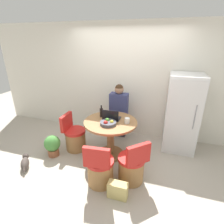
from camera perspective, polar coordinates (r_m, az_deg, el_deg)
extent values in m
plane|color=#B2A899|center=(3.50, -1.26, -16.70)|extent=(12.00, 12.00, 0.00)
cube|color=silver|center=(4.16, 4.72, 9.79)|extent=(7.00, 0.06, 2.60)
cube|color=white|center=(3.87, 21.85, -0.41)|extent=(0.64, 0.65, 1.61)
cube|color=silver|center=(3.57, 22.14, -2.38)|extent=(0.62, 0.01, 1.52)
cylinder|color=gray|center=(3.56, 25.41, -1.61)|extent=(0.02, 0.02, 0.48)
cylinder|color=olive|center=(3.73, -0.46, -13.35)|extent=(0.53, 0.53, 0.05)
cylinder|color=olive|center=(3.53, -0.48, -8.56)|extent=(0.15, 0.15, 0.68)
cylinder|color=olive|center=(3.36, -0.50, -3.31)|extent=(1.03, 1.03, 0.04)
cylinder|color=#9E7042|center=(3.08, 6.20, -18.25)|extent=(0.42, 0.42, 0.40)
cylinder|color=red|center=(2.94, 6.39, -14.85)|extent=(0.44, 0.44, 0.06)
cube|color=red|center=(2.71, 8.63, -13.58)|extent=(0.34, 0.33, 0.33)
cylinder|color=#9E7042|center=(3.03, -3.78, -19.11)|extent=(0.42, 0.42, 0.40)
cylinder|color=red|center=(2.88, -3.90, -15.68)|extent=(0.44, 0.44, 0.06)
cube|color=red|center=(2.63, -5.08, -14.69)|extent=(0.41, 0.11, 0.33)
cylinder|color=#9E7042|center=(3.89, -11.76, -9.10)|extent=(0.42, 0.42, 0.40)
cylinder|color=red|center=(3.78, -12.03, -6.12)|extent=(0.44, 0.44, 0.06)
cube|color=red|center=(3.77, -14.68, -3.11)|extent=(0.08, 0.40, 0.33)
cube|color=#2D2D38|center=(4.31, 2.62, -4.86)|extent=(0.28, 0.16, 0.46)
cube|color=#2D2D38|center=(4.13, 2.48, -1.52)|extent=(0.32, 0.36, 0.14)
cube|color=navy|center=(3.93, 2.27, 2.42)|extent=(0.40, 0.22, 0.52)
sphere|color=#936B51|center=(3.83, 2.35, 7.33)|extent=(0.20, 0.20, 0.20)
sphere|color=#382314|center=(3.82, 2.35, 7.69)|extent=(0.18, 0.18, 0.18)
cube|color=#232328|center=(3.45, -0.02, -2.04)|extent=(0.33, 0.23, 0.02)
cube|color=black|center=(3.31, -0.59, -1.12)|extent=(0.33, 0.01, 0.20)
cylinder|color=#4C4C56|center=(3.21, -1.28, -3.64)|extent=(0.30, 0.30, 0.05)
sphere|color=gold|center=(3.19, -0.08, -3.23)|extent=(0.07, 0.07, 0.07)
sphere|color=#4C9333|center=(3.26, -1.54, -2.62)|extent=(0.08, 0.08, 0.08)
sphere|color=red|center=(3.15, -2.09, -3.51)|extent=(0.08, 0.08, 0.08)
cylinder|color=white|center=(3.27, 4.94, -2.79)|extent=(0.09, 0.09, 0.10)
cylinder|color=black|center=(3.50, -3.47, -0.26)|extent=(0.07, 0.07, 0.18)
cylinder|color=black|center=(3.46, -3.51, 1.63)|extent=(0.03, 0.03, 0.07)
ellipsoid|color=#473D38|center=(3.73, -26.55, -14.86)|extent=(0.31, 0.34, 0.19)
sphere|color=#473D38|center=(3.86, -26.37, -12.85)|extent=(0.12, 0.12, 0.12)
cylinder|color=#473D38|center=(3.60, -26.82, -15.98)|extent=(0.11, 0.13, 0.11)
cylinder|color=#935638|center=(3.87, -18.54, -12.28)|extent=(0.22, 0.22, 0.15)
sphere|color=#47893D|center=(3.76, -18.94, -9.63)|extent=(0.32, 0.32, 0.32)
cube|color=tan|center=(2.86, 1.87, -24.13)|extent=(0.30, 0.14, 0.26)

